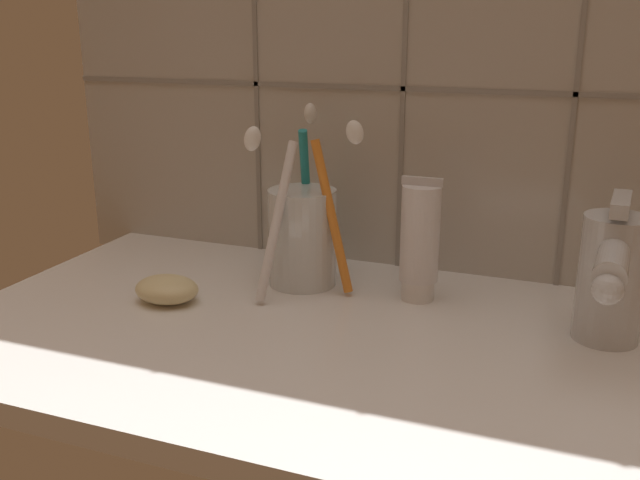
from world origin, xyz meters
The scene contains 6 objects.
sink_counter centered at (0.00, 0.00, 1.00)cm, with size 66.64×39.30×2.00cm, color white.
tile_wall_backsplash centered at (0.01, 19.90, 27.78)cm, with size 76.64×1.72×55.55cm.
toothbrush_cup centered at (-5.88, 10.20, 7.41)cm, with size 10.46×16.02×17.79cm.
toothpaste_tube centered at (6.05, 10.27, 7.88)cm, with size 3.85×3.67×11.98cm.
sink_faucet centered at (22.91, 6.31, 7.98)cm, with size 5.44×13.04×12.29cm.
soap_bar centered at (-16.07, 0.89, 3.26)cm, with size 6.28×5.05×2.52cm, color beige.
Camera 1 is at (20.51, -52.98, 27.61)cm, focal length 40.00 mm.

